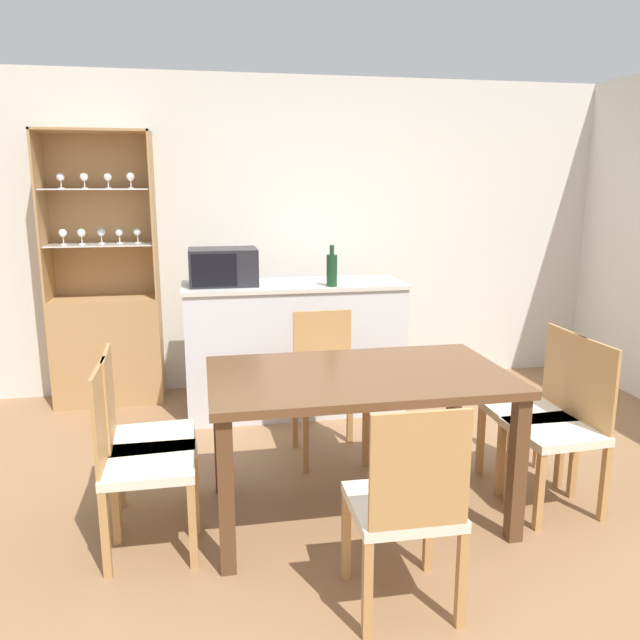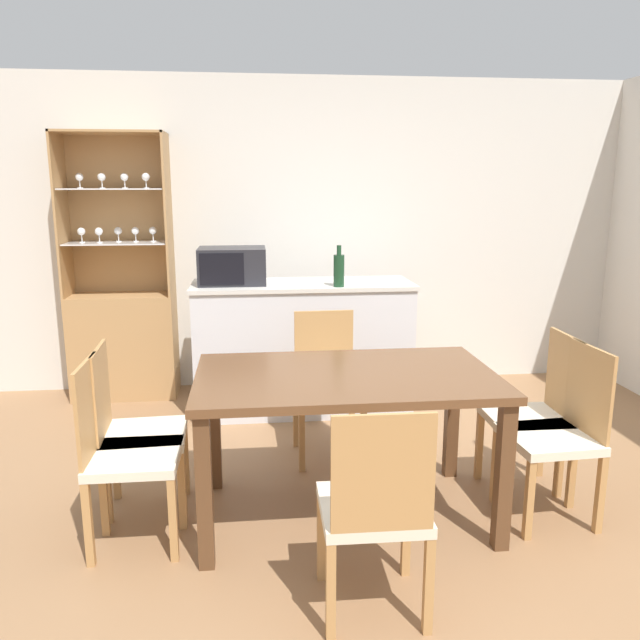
% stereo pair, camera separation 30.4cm
% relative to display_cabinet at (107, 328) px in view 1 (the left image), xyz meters
% --- Properties ---
extents(ground_plane, '(18.00, 18.00, 0.00)m').
position_rel_display_cabinet_xyz_m(ground_plane, '(1.63, -2.42, -0.59)').
color(ground_plane, '#936B47').
extents(wall_back, '(6.80, 0.06, 2.55)m').
position_rel_display_cabinet_xyz_m(wall_back, '(1.63, 0.21, 0.68)').
color(wall_back, silver).
rests_on(wall_back, ground_plane).
extents(kitchen_counter, '(1.63, 0.58, 0.98)m').
position_rel_display_cabinet_xyz_m(kitchen_counter, '(1.41, -0.49, -0.10)').
color(kitchen_counter, silver).
rests_on(kitchen_counter, ground_plane).
extents(display_cabinet, '(0.82, 0.38, 2.09)m').
position_rel_display_cabinet_xyz_m(display_cabinet, '(0.00, 0.00, 0.00)').
color(display_cabinet, tan).
rests_on(display_cabinet, ground_plane).
extents(dining_table, '(1.50, 0.89, 0.77)m').
position_rel_display_cabinet_xyz_m(dining_table, '(1.50, -2.09, 0.08)').
color(dining_table, brown).
rests_on(dining_table, ground_plane).
extents(dining_chair_side_right_far, '(0.42, 0.42, 0.91)m').
position_rel_display_cabinet_xyz_m(dining_chair_side_right_far, '(2.57, -1.96, -0.14)').
color(dining_chair_side_right_far, beige).
rests_on(dining_chair_side_right_far, ground_plane).
extents(dining_chair_side_right_near, '(0.44, 0.44, 0.91)m').
position_rel_display_cabinet_xyz_m(dining_chair_side_right_near, '(2.57, -2.22, -0.14)').
color(dining_chair_side_right_near, beige).
rests_on(dining_chair_side_right_near, ground_plane).
extents(dining_chair_side_left_far, '(0.44, 0.44, 0.91)m').
position_rel_display_cabinet_xyz_m(dining_chair_side_left_far, '(0.42, -1.96, -0.14)').
color(dining_chair_side_left_far, beige).
rests_on(dining_chair_side_left_far, ground_plane).
extents(dining_chair_head_far, '(0.42, 0.42, 0.91)m').
position_rel_display_cabinet_xyz_m(dining_chair_head_far, '(1.49, -1.32, -0.14)').
color(dining_chair_head_far, beige).
rests_on(dining_chair_head_far, ground_plane).
extents(dining_chair_head_near, '(0.42, 0.42, 0.91)m').
position_rel_display_cabinet_xyz_m(dining_chair_head_near, '(1.49, -2.86, -0.14)').
color(dining_chair_head_near, beige).
rests_on(dining_chair_head_near, ground_plane).
extents(dining_chair_side_left_near, '(0.42, 0.42, 0.91)m').
position_rel_display_cabinet_xyz_m(dining_chair_side_left_near, '(0.42, -2.23, -0.14)').
color(dining_chair_side_left_near, beige).
rests_on(dining_chair_side_left_near, ground_plane).
extents(microwave, '(0.48, 0.36, 0.26)m').
position_rel_display_cabinet_xyz_m(microwave, '(0.90, -0.48, 0.52)').
color(microwave, '#232328').
rests_on(microwave, kitchen_counter).
extents(wine_bottle, '(0.08, 0.08, 0.29)m').
position_rel_display_cabinet_xyz_m(wine_bottle, '(1.65, -0.70, 0.51)').
color(wine_bottle, '#193D23').
rests_on(wine_bottle, kitchen_counter).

